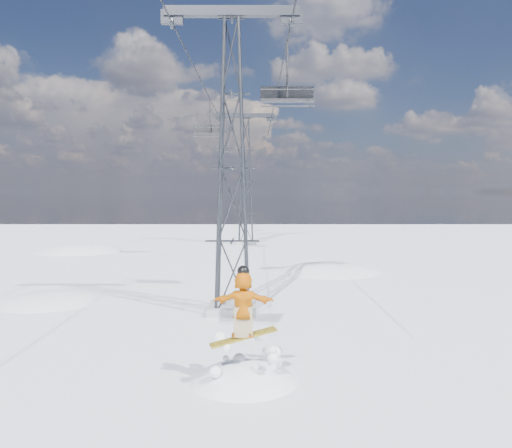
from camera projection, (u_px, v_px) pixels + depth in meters
name	position (u px, v px, depth m)	size (l,w,h in m)	color
ground	(180.00, 399.00, 11.11)	(120.00, 120.00, 0.00)	white
snow_terrain	(158.00, 407.00, 32.93)	(39.00, 37.00, 22.00)	white
lift_tower_near	(232.00, 169.00, 18.75)	(5.20, 1.80, 11.43)	#999999
lift_tower_far	(246.00, 182.00, 43.69)	(5.20, 1.80, 11.43)	#999999
haul_cables	(241.00, 88.00, 29.88)	(4.46, 51.00, 0.06)	black
snowboarder_jump	(244.00, 446.00, 12.29)	(4.40, 4.40, 6.83)	white
lift_chair_mid	(287.00, 95.00, 20.78)	(2.23, 0.64, 2.76)	black
lift_chair_far	(210.00, 130.00, 33.52)	(2.11, 0.61, 2.62)	black
lift_chair_extra	(225.00, 148.00, 50.28)	(1.83, 0.53, 2.26)	black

